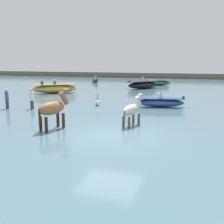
{
  "coord_description": "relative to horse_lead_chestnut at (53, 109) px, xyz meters",
  "views": [
    {
      "loc": [
        3.19,
        -10.07,
        3.33
      ],
      "look_at": [
        -0.63,
        2.33,
        0.84
      ],
      "focal_mm": 42.68,
      "sensor_mm": 36.0,
      "label": 1
    }
  ],
  "objects": [
    {
      "name": "person_onlooker_left",
      "position": [
        -3.86,
        4.14,
        -0.37
      ],
      "size": [
        0.31,
        0.37,
        1.63
      ],
      "color": "#383842",
      "rests_on": "ground"
    },
    {
      "name": "boat_near_starboard",
      "position": [
        3.83,
        7.36,
        -0.61
      ],
      "size": [
        3.24,
        1.56,
        1.06
      ],
      "color": "#28518E",
      "rests_on": "water_surface"
    },
    {
      "name": "channel_buoy",
      "position": [
        -0.35,
        6.57,
        -0.72
      ],
      "size": [
        0.35,
        0.35,
        0.82
      ],
      "color": "silver",
      "rests_on": "water_surface"
    },
    {
      "name": "far_shoreline",
      "position": [
        2.71,
        38.28,
        -0.61
      ],
      "size": [
        80.0,
        2.4,
        1.26
      ],
      "primitive_type": "cube",
      "color": "#605B4C",
      "rests_on": "ground"
    },
    {
      "name": "ground_plane",
      "position": [
        2.71,
        -0.22,
        -1.24
      ],
      "size": [
        120.0,
        120.0,
        0.0
      ],
      "primitive_type": "plane",
      "color": "gray"
    },
    {
      "name": "boat_far_inshore",
      "position": [
        -6.76,
        12.28,
        -0.49
      ],
      "size": [
        4.25,
        3.56,
        1.3
      ],
      "color": "gold",
      "rests_on": "water_surface"
    },
    {
      "name": "boat_mid_channel",
      "position": [
        1.54,
        23.22,
        -0.57
      ],
      "size": [
        3.13,
        1.27,
        0.66
      ],
      "color": "#337556",
      "rests_on": "water_surface"
    },
    {
      "name": "boat_distant_east",
      "position": [
        -7.67,
        25.51,
        -0.66
      ],
      "size": [
        1.95,
        2.43,
        0.93
      ],
      "color": "#337556",
      "rests_on": "water_surface"
    },
    {
      "name": "person_spectator_far",
      "position": [
        -5.42,
        3.73,
        -0.37
      ],
      "size": [
        0.37,
        0.37,
        1.63
      ],
      "color": "#383842",
      "rests_on": "ground"
    },
    {
      "name": "horse_lead_chestnut",
      "position": [
        0.0,
        0.0,
        0.0
      ],
      "size": [
        0.91,
        1.93,
        2.1
      ],
      "color": "brown",
      "rests_on": "ground"
    },
    {
      "name": "horse_trailing_pinto",
      "position": [
        3.21,
        1.65,
        -0.18
      ],
      "size": [
        0.81,
        1.64,
        1.79
      ],
      "color": "beige",
      "rests_on": "ground"
    },
    {
      "name": "water_surface",
      "position": [
        2.71,
        9.78,
        -1.07
      ],
      "size": [
        90.0,
        90.0,
        0.34
      ],
      "primitive_type": "cube",
      "color": "#476675",
      "rests_on": "ground"
    },
    {
      "name": "boat_near_port",
      "position": [
        0.49,
        18.87,
        -0.5
      ],
      "size": [
        3.57,
        3.95,
        1.28
      ],
      "color": "black",
      "rests_on": "water_surface"
    }
  ]
}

